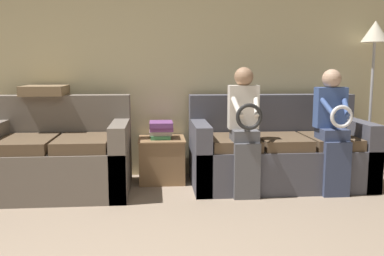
# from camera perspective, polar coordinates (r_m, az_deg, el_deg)

# --- Properties ---
(wall_back) EXTENTS (7.61, 0.06, 2.55)m
(wall_back) POSITION_cam_1_polar(r_m,az_deg,el_deg) (4.93, -8.36, 8.35)
(wall_back) COLOR #C6B789
(wall_back) RESTS_ON ground_plane
(couch_main) EXTENTS (1.85, 0.90, 0.94)m
(couch_main) POSITION_cam_1_polar(r_m,az_deg,el_deg) (4.69, 11.34, -3.30)
(couch_main) COLOR #4C4C56
(couch_main) RESTS_ON ground_plane
(couch_side) EXTENTS (1.40, 0.93, 0.96)m
(couch_side) POSITION_cam_1_polar(r_m,az_deg,el_deg) (4.51, -17.31, -3.88)
(couch_side) COLOR #70665B
(couch_side) RESTS_ON ground_plane
(child_left_seated) EXTENTS (0.30, 0.38, 1.25)m
(child_left_seated) POSITION_cam_1_polar(r_m,az_deg,el_deg) (4.17, 7.05, 0.39)
(child_left_seated) COLOR #56565B
(child_left_seated) RESTS_ON ground_plane
(child_right_seated) EXTENTS (0.31, 0.38, 1.23)m
(child_right_seated) POSITION_cam_1_polar(r_m,az_deg,el_deg) (4.44, 18.28, 0.36)
(child_right_seated) COLOR #384260
(child_right_seated) RESTS_ON ground_plane
(side_shelf) EXTENTS (0.51, 0.51, 0.48)m
(side_shelf) POSITION_cam_1_polar(r_m,az_deg,el_deg) (4.74, -4.04, -4.12)
(side_shelf) COLOR olive
(side_shelf) RESTS_ON ground_plane
(book_stack) EXTENTS (0.26, 0.31, 0.18)m
(book_stack) POSITION_cam_1_polar(r_m,az_deg,el_deg) (4.68, -4.16, -0.17)
(book_stack) COLOR #3D8451
(book_stack) RESTS_ON side_shelf
(floor_lamp) EXTENTS (0.30, 0.30, 1.76)m
(floor_lamp) POSITION_cam_1_polar(r_m,az_deg,el_deg) (5.30, 23.14, 10.05)
(floor_lamp) COLOR #2D2B28
(floor_lamp) RESTS_ON ground_plane
(throw_pillow) EXTENTS (0.44, 0.44, 0.10)m
(throw_pillow) POSITION_cam_1_polar(r_m,az_deg,el_deg) (4.78, -19.04, 4.76)
(throw_pillow) COLOR #846B4C
(throw_pillow) RESTS_ON couch_side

